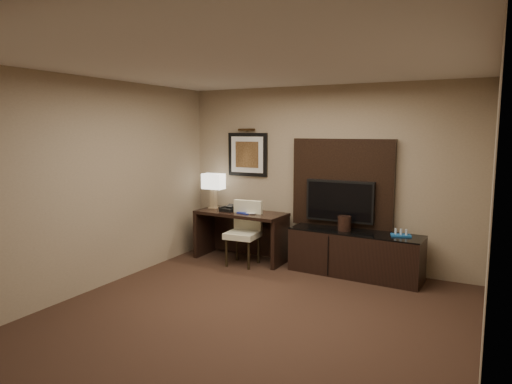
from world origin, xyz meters
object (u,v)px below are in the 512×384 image
Objects in this scene: tv at (340,201)px; table_lamp at (213,190)px; desk at (241,236)px; desk_phone at (228,208)px; minibar_tray at (401,233)px; credenza at (355,254)px; desk_chair at (243,234)px; ice_bucket at (344,223)px.

table_lamp reaches higher than tv.
desk is 2.41× the size of table_lamp.
desk is 0.89m from table_lamp.
desk_phone is 0.84× the size of minibar_tray.
desk_phone is (-2.02, -0.08, 0.51)m from credenza.
desk_chair is (-1.36, -0.47, -0.54)m from tv.
desk_phone is at bearing -171.10° from tv.
minibar_tray is (0.91, -0.17, -0.34)m from tv.
desk_phone is 1.05× the size of ice_bucket.
ice_bucket is (1.66, 0.02, 0.35)m from desk.
credenza is 1.93× the size of desk_chair.
credenza is at bearing 11.58° from desk_phone.
table_lamp is (-0.57, 0.09, 0.68)m from desk.
desk_chair reaches higher than credenza.
desk_phone is (-0.20, -0.05, 0.44)m from desk.
tv reaches higher than ice_bucket.
table_lamp is at bearing 167.82° from desk_phone.
credenza is 0.45m from ice_bucket.
table_lamp is at bearing 178.16° from ice_bucket.
tv is at bearing 169.28° from minibar_tray.
desk_phone is at bearing -177.82° from ice_bucket.
desk reaches higher than minibar_tray.
minibar_tray is (2.44, 0.05, 0.30)m from desk.
ice_bucket is at bearing -177.88° from minibar_tray.
ice_bucket reaches higher than credenza.
credenza is (1.82, 0.03, -0.07)m from desk.
tv is at bearing 11.77° from desk.
desk is at bearing -171.75° from tv.
credenza is at bearing 3.63° from ice_bucket.
desk_chair is at bearing -160.94° from tv.
credenza is at bearing 4.52° from desk.
minibar_tray is at bearing 5.07° from credenza.
minibar_tray is at bearing 3.37° from desk_chair.
desk_phone is at bearing 147.57° from desk_chair.
desk_phone reaches higher than desk.
desk_chair reaches higher than desk.
tv is at bearing 124.00° from ice_bucket.
desk is 6.59× the size of desk_phone.
desk_chair is 4.61× the size of ice_bucket.
desk_phone is 2.64m from minibar_tray.
minibar_tray is at bearing 2.12° from ice_bucket.
tv reaches higher than minibar_tray.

